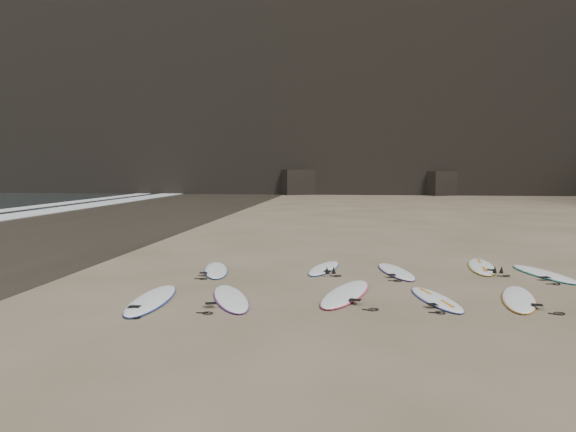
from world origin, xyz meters
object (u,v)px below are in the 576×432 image
Objects in this scene: surfboard_8 at (482,266)px; surfboard_0 at (152,299)px; surfboard_2 at (346,293)px; surfboard_6 at (324,268)px; surfboard_7 at (396,271)px; surfboard_9 at (544,273)px; surfboard_3 at (436,299)px; surfboard_1 at (231,298)px; surfboard_4 at (519,298)px; surfboard_5 at (216,270)px.

surfboard_0 is at bearing -141.49° from surfboard_8.
surfboard_2 is 3.00m from surfboard_6.
surfboard_7 is at bearing -151.25° from surfboard_8.
surfboard_8 is (7.29, 4.61, -0.00)m from surfboard_0.
surfboard_8 is 1.02× the size of surfboard_9.
surfboard_6 is (-2.39, 3.20, 0.00)m from surfboard_3.
surfboard_1 is 0.97× the size of surfboard_8.
surfboard_4 is at bearing -13.90° from surfboard_1.
surfboard_4 reaches higher than surfboard_7.
surfboard_8 is (0.09, 3.66, 0.00)m from surfboard_4.
surfboard_0 is 1.16× the size of surfboard_5.
surfboard_0 is 9.37m from surfboard_9.
surfboard_2 is 2.92m from surfboard_7.
surfboard_3 is 1.00× the size of surfboard_6.
surfboard_2 reaches higher than surfboard_9.
surfboard_4 reaches higher than surfboard_3.
surfboard_4 is 1.06× the size of surfboard_5.
surfboard_0 reaches higher than surfboard_4.
surfboard_1 is (1.51, 0.33, -0.00)m from surfboard_0.
surfboard_8 is at bearing 21.06° from surfboard_6.
surfboard_3 is at bearing -92.18° from surfboard_7.
surfboard_2 is 3.42m from surfboard_4.
surfboard_9 is (1.29, -0.85, -0.00)m from surfboard_8.
surfboard_0 is 1.20× the size of surfboard_3.
surfboard_5 is 2.78m from surfboard_6.
surfboard_6 is 4.16m from surfboard_8.
surfboard_5 is (-1.05, 2.99, -0.00)m from surfboard_1.
surfboard_1 is at bearing 8.76° from surfboard_0.
surfboard_9 reaches higher than surfboard_3.
surfboard_0 is 3.36m from surfboard_5.
surfboard_9 reaches higher than surfboard_7.
surfboard_5 is (-6.74, 2.38, -0.00)m from surfboard_4.
surfboard_5 is 0.92× the size of surfboard_9.
surfboard_1 is 1.12× the size of surfboard_3.
surfboard_6 is (3.18, 3.94, -0.01)m from surfboard_0.
surfboard_9 reaches higher than surfboard_4.
surfboard_3 is at bearing 3.88° from surfboard_0.
surfboard_4 is at bearing -85.14° from surfboard_8.
surfboard_8 is at bearing -3.35° from surfboard_5.
surfboard_7 is 0.93× the size of surfboard_8.
surfboard_9 is (8.12, 0.43, 0.00)m from surfboard_5.
surfboard_0 is at bearing -160.27° from surfboard_4.
surfboard_6 is at bearing 155.59° from surfboard_4.
surfboard_0 reaches higher than surfboard_3.
surfboard_0 reaches higher than surfboard_5.
surfboard_5 is at bearing 159.00° from surfboard_2.
surfboard_3 is 0.93× the size of surfboard_7.
surfboard_3 is 4.27m from surfboard_9.
surfboard_9 is at bearing 76.05° from surfboard_4.
surfboard_2 reaches higher than surfboard_7.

